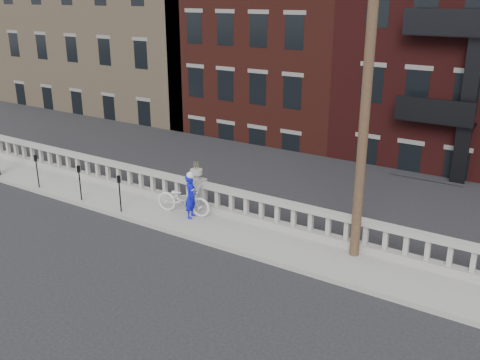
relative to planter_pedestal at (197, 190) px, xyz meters
The scene contains 11 objects.
ground 4.04m from the planter_pedestal, 90.00° to the right, with size 120.00×120.00×0.00m, color black.
sidewalk 1.21m from the planter_pedestal, 90.00° to the right, with size 32.00×2.20×0.15m, color gray.
balustrade 0.19m from the planter_pedestal, ahead, with size 28.00×0.34×1.03m.
planter_pedestal is the anchor object (origin of this frame).
lower_level 19.19m from the planter_pedestal, 88.31° to the left, with size 80.00×44.00×20.80m.
utility_pole 7.61m from the planter_pedestal, ahead, with size 1.60×0.28×10.00m.
parking_meter_a 6.91m from the planter_pedestal, 164.89° to the right, with size 0.10×0.09×1.36m.
parking_meter_b 4.52m from the planter_pedestal, 156.52° to the right, with size 0.10×0.09×1.36m.
parking_meter_c 2.74m from the planter_pedestal, 138.76° to the right, with size 0.10×0.09×1.36m.
bicycle 0.70m from the planter_pedestal, 95.88° to the right, with size 0.73×2.08×1.09m, color silver.
cyclist 0.89m from the planter_pedestal, 65.29° to the right, with size 0.57×0.37×1.56m, color #0D10CC.
Camera 1 is at (11.28, -10.29, 7.51)m, focal length 40.00 mm.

